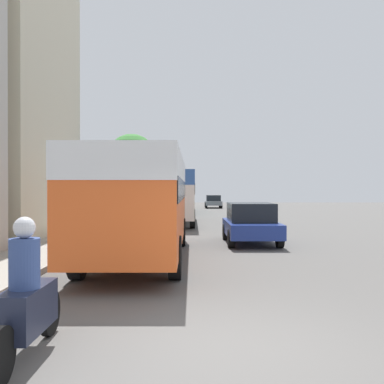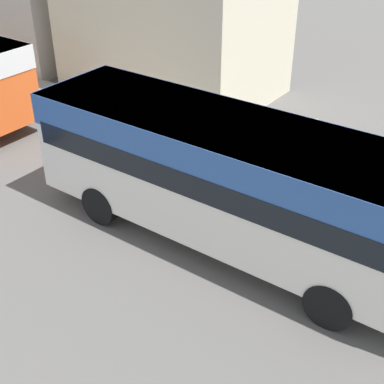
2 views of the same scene
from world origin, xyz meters
TOP-DOWN VIEW (x-y plane):
  - bus_following at (-1.55, 19.84)m, footprint 2.62×9.75m
  - pedestrian_near_curb at (-5.25, 20.20)m, footprint 0.36×0.36m

SIDE VIEW (x-z plane):
  - pedestrian_near_curb at x=-5.25m, z-range 0.18..1.94m
  - bus_following at x=-1.55m, z-range 0.45..3.48m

